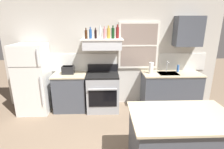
{
  "coord_description": "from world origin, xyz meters",
  "views": [
    {
      "loc": [
        -0.18,
        -2.18,
        2.11
      ],
      "look_at": [
        -0.05,
        1.2,
        1.1
      ],
      "focal_mm": 28.17,
      "sensor_mm": 36.0,
      "label": 1
    }
  ],
  "objects_px": {
    "bottle_rose_pink": "(105,34)",
    "bottle_dark_green_wine": "(113,33)",
    "kitchen_island": "(179,143)",
    "bottle_champagne_gold_foil": "(109,33)",
    "bottle_brown_stout": "(86,34)",
    "bottle_blue_liqueur": "(90,34)",
    "toaster": "(68,70)",
    "dish_soap_bottle": "(178,68)",
    "refrigerator": "(33,79)",
    "bottle_balsamic_dark": "(96,34)",
    "paper_towel_roll": "(151,68)",
    "bottle_red_label_wine": "(117,33)",
    "bottle_clear_tall": "(100,33)",
    "stove_range": "(103,91)"
  },
  "relations": [
    {
      "from": "bottle_rose_pink",
      "to": "bottle_brown_stout",
      "type": "bearing_deg",
      "value": 179.56
    },
    {
      "from": "refrigerator",
      "to": "bottle_balsamic_dark",
      "type": "relative_size",
      "value": 6.77
    },
    {
      "from": "stove_range",
      "to": "bottle_champagne_gold_foil",
      "type": "distance_m",
      "value": 1.42
    },
    {
      "from": "kitchen_island",
      "to": "bottle_champagne_gold_foil",
      "type": "bearing_deg",
      "value": 114.55
    },
    {
      "from": "bottle_clear_tall",
      "to": "kitchen_island",
      "type": "distance_m",
      "value": 2.75
    },
    {
      "from": "bottle_rose_pink",
      "to": "bottle_red_label_wine",
      "type": "relative_size",
      "value": 0.87
    },
    {
      "from": "bottle_brown_stout",
      "to": "bottle_rose_pink",
      "type": "bearing_deg",
      "value": -0.44
    },
    {
      "from": "bottle_brown_stout",
      "to": "bottle_blue_liqueur",
      "type": "distance_m",
      "value": 0.1
    },
    {
      "from": "bottle_rose_pink",
      "to": "bottle_dark_green_wine",
      "type": "height_order",
      "value": "bottle_dark_green_wine"
    },
    {
      "from": "toaster",
      "to": "bottle_blue_liqueur",
      "type": "xyz_separation_m",
      "value": [
        0.57,
        0.01,
        0.85
      ]
    },
    {
      "from": "bottle_rose_pink",
      "to": "bottle_blue_liqueur",
      "type": "bearing_deg",
      "value": 171.79
    },
    {
      "from": "toaster",
      "to": "dish_soap_bottle",
      "type": "height_order",
      "value": "toaster"
    },
    {
      "from": "stove_range",
      "to": "dish_soap_bottle",
      "type": "distance_m",
      "value": 1.96
    },
    {
      "from": "toaster",
      "to": "bottle_brown_stout",
      "type": "relative_size",
      "value": 1.22
    },
    {
      "from": "bottle_balsamic_dark",
      "to": "paper_towel_roll",
      "type": "bearing_deg",
      "value": -2.49
    },
    {
      "from": "bottle_balsamic_dark",
      "to": "bottle_blue_liqueur",
      "type": "bearing_deg",
      "value": -174.92
    },
    {
      "from": "dish_soap_bottle",
      "to": "refrigerator",
      "type": "bearing_deg",
      "value": -177.4
    },
    {
      "from": "refrigerator",
      "to": "dish_soap_bottle",
      "type": "height_order",
      "value": "refrigerator"
    },
    {
      "from": "bottle_clear_tall",
      "to": "bottle_champagne_gold_foil",
      "type": "xyz_separation_m",
      "value": [
        0.19,
        0.03,
        -0.0
      ]
    },
    {
      "from": "bottle_balsamic_dark",
      "to": "bottle_clear_tall",
      "type": "height_order",
      "value": "bottle_clear_tall"
    },
    {
      "from": "bottle_champagne_gold_foil",
      "to": "bottle_dark_green_wine",
      "type": "relative_size",
      "value": 0.99
    },
    {
      "from": "toaster",
      "to": "stove_range",
      "type": "distance_m",
      "value": 1.0
    },
    {
      "from": "bottle_balsamic_dark",
      "to": "toaster",
      "type": "bearing_deg",
      "value": -178.34
    },
    {
      "from": "bottle_brown_stout",
      "to": "bottle_balsamic_dark",
      "type": "distance_m",
      "value": 0.22
    },
    {
      "from": "bottle_balsamic_dark",
      "to": "bottle_clear_tall",
      "type": "xyz_separation_m",
      "value": [
        0.11,
        -0.0,
        0.02
      ]
    },
    {
      "from": "bottle_clear_tall",
      "to": "dish_soap_bottle",
      "type": "distance_m",
      "value": 2.11
    },
    {
      "from": "bottle_brown_stout",
      "to": "bottle_champagne_gold_foil",
      "type": "distance_m",
      "value": 0.52
    },
    {
      "from": "kitchen_island",
      "to": "stove_range",
      "type": "bearing_deg",
      "value": 119.28
    },
    {
      "from": "toaster",
      "to": "bottle_clear_tall",
      "type": "bearing_deg",
      "value": 1.23
    },
    {
      "from": "bottle_dark_green_wine",
      "to": "bottle_red_label_wine",
      "type": "relative_size",
      "value": 0.93
    },
    {
      "from": "bottle_dark_green_wine",
      "to": "bottle_champagne_gold_foil",
      "type": "bearing_deg",
      "value": 167.92
    },
    {
      "from": "bottle_blue_liqueur",
      "to": "paper_towel_roll",
      "type": "xyz_separation_m",
      "value": [
        1.44,
        -0.05,
        -0.81
      ]
    },
    {
      "from": "toaster",
      "to": "refrigerator",
      "type": "bearing_deg",
      "value": -173.16
    },
    {
      "from": "bottle_dark_green_wine",
      "to": "stove_range",
      "type": "bearing_deg",
      "value": -159.37
    },
    {
      "from": "refrigerator",
      "to": "paper_towel_roll",
      "type": "relative_size",
      "value": 6.08
    },
    {
      "from": "bottle_blue_liqueur",
      "to": "bottle_champagne_gold_foil",
      "type": "xyz_separation_m",
      "value": [
        0.42,
        0.03,
        0.01
      ]
    },
    {
      "from": "stove_range",
      "to": "bottle_blue_liqueur",
      "type": "bearing_deg",
      "value": 162.31
    },
    {
      "from": "refrigerator",
      "to": "paper_towel_roll",
      "type": "bearing_deg",
      "value": 1.22
    },
    {
      "from": "refrigerator",
      "to": "bottle_brown_stout",
      "type": "xyz_separation_m",
      "value": [
        1.29,
        0.06,
        1.03
      ]
    },
    {
      "from": "refrigerator",
      "to": "bottle_red_label_wine",
      "type": "height_order",
      "value": "bottle_red_label_wine"
    },
    {
      "from": "bottle_blue_liqueur",
      "to": "bottle_clear_tall",
      "type": "xyz_separation_m",
      "value": [
        0.22,
        0.01,
        0.02
      ]
    },
    {
      "from": "bottle_champagne_gold_foil",
      "to": "bottle_red_label_wine",
      "type": "xyz_separation_m",
      "value": [
        0.21,
        0.02,
        0.01
      ]
    },
    {
      "from": "bottle_red_label_wine",
      "to": "bottle_clear_tall",
      "type": "bearing_deg",
      "value": -173.19
    },
    {
      "from": "bottle_balsamic_dark",
      "to": "bottle_rose_pink",
      "type": "relative_size",
      "value": 0.89
    },
    {
      "from": "bottle_blue_liqueur",
      "to": "bottle_balsamic_dark",
      "type": "height_order",
      "value": "bottle_blue_liqueur"
    },
    {
      "from": "bottle_blue_liqueur",
      "to": "bottle_rose_pink",
      "type": "relative_size",
      "value": 0.95
    },
    {
      "from": "bottle_balsamic_dark",
      "to": "bottle_dark_green_wine",
      "type": "height_order",
      "value": "bottle_dark_green_wine"
    },
    {
      "from": "bottle_balsamic_dark",
      "to": "kitchen_island",
      "type": "distance_m",
      "value": 2.79
    },
    {
      "from": "kitchen_island",
      "to": "bottle_balsamic_dark",
      "type": "bearing_deg",
      "value": 121.27
    },
    {
      "from": "stove_range",
      "to": "bottle_champagne_gold_foil",
      "type": "bearing_deg",
      "value": 37.97
    }
  ]
}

